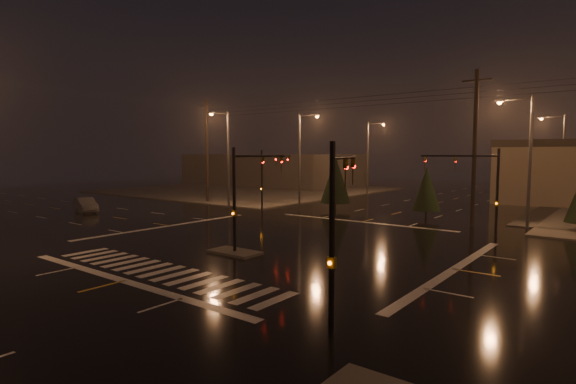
{
  "coord_description": "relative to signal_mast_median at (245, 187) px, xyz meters",
  "views": [
    {
      "loc": [
        17.67,
        -22.03,
        5.61
      ],
      "look_at": [
        -1.23,
        2.56,
        3.0
      ],
      "focal_mm": 28.0,
      "sensor_mm": 36.0,
      "label": 1
    }
  ],
  "objects": [
    {
      "name": "signal_mast_se",
      "position": [
        10.23,
        -6.68,
        -0.04
      ],
      "size": [
        1.55,
        3.87,
        6.0
      ],
      "color": "black",
      "rests_on": "ground"
    },
    {
      "name": "streetlight_4",
      "position": [
        11.18,
        39.07,
        2.05
      ],
      "size": [
        2.77,
        0.32,
        10.0
      ],
      "color": "#38383A",
      "rests_on": "ground"
    },
    {
      "name": "utility_pole_1",
      "position": [
        8.0,
        17.07,
        2.38
      ],
      "size": [
        2.2,
        0.32,
        12.0
      ],
      "color": "black",
      "rests_on": "ground"
    },
    {
      "name": "car_crossing",
      "position": [
        -24.49,
        3.47,
        -3.05
      ],
      "size": [
        4.5,
        2.58,
        1.4
      ],
      "primitive_type": "imported",
      "rotation": [
        0.0,
        0.0,
        1.3
      ],
      "color": "slate",
      "rests_on": "ground"
    },
    {
      "name": "signal_mast_nw",
      "position": [
        -9.5,
        13.21,
        0.04
      ],
      "size": [
        4.84,
        1.86,
        6.0
      ],
      "color": "black",
      "rests_on": "ground"
    },
    {
      "name": "median_island",
      "position": [
        -0.0,
        -0.93,
        -3.68
      ],
      "size": [
        3.0,
        1.6,
        0.15
      ],
      "primitive_type": "cube",
      "color": "#4A4842",
      "rests_on": "ground"
    },
    {
      "name": "signal_mast_ne",
      "position": [
        9.5,
        13.21,
        0.04
      ],
      "size": [
        4.84,
        1.86,
        6.0
      ],
      "color": "black",
      "rests_on": "ground"
    },
    {
      "name": "crosswalk",
      "position": [
        -0.0,
        -5.93,
        -3.75
      ],
      "size": [
        15.0,
        2.6,
        0.01
      ],
      "primitive_type": "cube",
      "color": "beige",
      "rests_on": "ground"
    },
    {
      "name": "streetlight_1",
      "position": [
        -11.18,
        21.07,
        2.05
      ],
      "size": [
        2.77,
        0.32,
        10.0
      ],
      "color": "#38383A",
      "rests_on": "ground"
    },
    {
      "name": "stop_bar_far",
      "position": [
        -0.0,
        14.07,
        -3.75
      ],
      "size": [
        16.0,
        0.5,
        0.01
      ],
      "primitive_type": "cube",
      "color": "beige",
      "rests_on": "ground"
    },
    {
      "name": "streetlight_2",
      "position": [
        -11.18,
        37.07,
        2.05
      ],
      "size": [
        2.77,
        0.32,
        10.0
      ],
      "color": "#38383A",
      "rests_on": "ground"
    },
    {
      "name": "conifer_3",
      "position": [
        -6.13,
        19.92,
        -0.66
      ],
      "size": [
        3.06,
        3.06,
        5.48
      ],
      "color": "black",
      "rests_on": "ground"
    },
    {
      "name": "conifer_4",
      "position": [
        3.48,
        19.36,
        -1.13
      ],
      "size": [
        2.46,
        2.46,
        4.54
      ],
      "color": "black",
      "rests_on": "ground"
    },
    {
      "name": "streetlight_5",
      "position": [
        -16.0,
        14.26,
        2.05
      ],
      "size": [
        0.32,
        2.77,
        10.0
      ],
      "color": "#38383A",
      "rests_on": "ground"
    },
    {
      "name": "streetlight_3",
      "position": [
        11.18,
        19.07,
        2.05
      ],
      "size": [
        2.77,
        0.32,
        10.0
      ],
      "color": "#38383A",
      "rests_on": "ground"
    },
    {
      "name": "utility_pole_0",
      "position": [
        -22.0,
        17.07,
        2.38
      ],
      "size": [
        2.2,
        0.32,
        12.0
      ],
      "color": "black",
      "rests_on": "ground"
    },
    {
      "name": "commercial_block",
      "position": [
        -35.0,
        45.07,
        -0.95
      ],
      "size": [
        30.0,
        18.0,
        5.6
      ],
      "primitive_type": "cube",
      "color": "#403B38",
      "rests_on": "ground"
    },
    {
      "name": "sidewalk_nw",
      "position": [
        -30.0,
        33.07,
        -3.69
      ],
      "size": [
        36.0,
        36.0,
        0.12
      ],
      "primitive_type": "cube",
      "color": "#4A4842",
      "rests_on": "ground"
    },
    {
      "name": "stop_bar_near",
      "position": [
        -0.0,
        -7.93,
        -3.75
      ],
      "size": [
        16.0,
        0.5,
        0.01
      ],
      "primitive_type": "cube",
      "color": "beige",
      "rests_on": "ground"
    },
    {
      "name": "signal_mast_median",
      "position": [
        0.0,
        0.0,
        0.0
      ],
      "size": [
        0.25,
        4.59,
        6.0
      ],
      "color": "black",
      "rests_on": "ground"
    },
    {
      "name": "ground",
      "position": [
        -0.0,
        3.07,
        -3.75
      ],
      "size": [
        140.0,
        140.0,
        0.0
      ],
      "primitive_type": "plane",
      "color": "black",
      "rests_on": "ground"
    }
  ]
}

